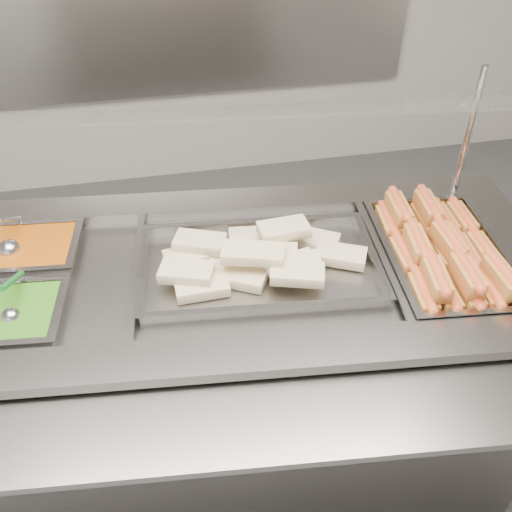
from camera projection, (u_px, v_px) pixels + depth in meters
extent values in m
cube|color=gray|center=(242.00, 367.00, 2.03)|extent=(1.93, 0.97, 0.90)
cube|color=gray|center=(250.00, 355.00, 1.46)|extent=(1.95, 0.34, 0.03)
cube|color=gray|center=(231.00, 202.00, 2.03)|extent=(1.95, 0.34, 0.03)
cube|color=black|center=(240.00, 295.00, 1.82)|extent=(1.73, 0.76, 0.02)
cube|color=gray|center=(382.00, 255.00, 1.77)|extent=(0.08, 0.59, 0.01)
cube|color=gray|center=(136.00, 270.00, 1.71)|extent=(0.08, 0.59, 0.01)
cube|color=gray|center=(257.00, 420.00, 1.35)|extent=(1.88, 0.45, 0.02)
cylinder|color=silver|center=(469.00, 132.00, 1.92)|extent=(0.02, 0.02, 0.46)
cube|color=silver|center=(231.00, 112.00, 1.65)|extent=(1.73, 0.48, 0.09)
cube|color=#AC4F09|center=(28.00, 256.00, 1.82)|extent=(0.31, 0.26, 0.09)
cube|color=#196610|center=(5.00, 323.00, 1.59)|extent=(0.31, 0.26, 0.09)
cube|color=#965E1F|center=(422.00, 296.00, 1.65)|extent=(0.08, 0.16, 0.05)
cylinder|color=#D44726|center=(424.00, 290.00, 1.63)|extent=(0.06, 0.17, 0.03)
cube|color=#965E1F|center=(403.00, 257.00, 1.79)|extent=(0.07, 0.16, 0.05)
cylinder|color=#D44726|center=(405.00, 251.00, 1.77)|extent=(0.05, 0.17, 0.03)
cube|color=#965E1F|center=(387.00, 224.00, 1.93)|extent=(0.08, 0.16, 0.05)
cylinder|color=#D44726|center=(388.00, 219.00, 1.91)|extent=(0.06, 0.17, 0.03)
cube|color=#965E1F|center=(444.00, 295.00, 1.65)|extent=(0.07, 0.16, 0.05)
cylinder|color=#D44726|center=(446.00, 288.00, 1.64)|extent=(0.05, 0.17, 0.03)
cube|color=#965E1F|center=(424.00, 255.00, 1.79)|extent=(0.07, 0.16, 0.05)
cylinder|color=#D44726|center=(425.00, 250.00, 1.78)|extent=(0.05, 0.17, 0.03)
cube|color=#965E1F|center=(406.00, 223.00, 1.93)|extent=(0.06, 0.16, 0.05)
cylinder|color=#D44726|center=(407.00, 217.00, 1.92)|extent=(0.04, 0.17, 0.03)
cube|color=#965E1F|center=(466.00, 293.00, 1.66)|extent=(0.06, 0.16, 0.05)
cylinder|color=#D44726|center=(468.00, 287.00, 1.64)|extent=(0.04, 0.17, 0.03)
cube|color=#965E1F|center=(443.00, 255.00, 1.80)|extent=(0.07, 0.16, 0.05)
cylinder|color=#D44726|center=(445.00, 249.00, 1.78)|extent=(0.05, 0.17, 0.03)
cube|color=#965E1F|center=(425.00, 221.00, 1.94)|extent=(0.07, 0.16, 0.05)
cylinder|color=#D44726|center=(426.00, 216.00, 1.92)|extent=(0.05, 0.17, 0.03)
cube|color=#965E1F|center=(487.00, 292.00, 1.66)|extent=(0.08, 0.16, 0.05)
cylinder|color=#D44726|center=(489.00, 285.00, 1.65)|extent=(0.06, 0.17, 0.03)
cube|color=#965E1F|center=(463.00, 254.00, 1.80)|extent=(0.07, 0.16, 0.05)
cylinder|color=#D44726|center=(465.00, 248.00, 1.79)|extent=(0.05, 0.17, 0.03)
cube|color=#965E1F|center=(443.00, 221.00, 1.94)|extent=(0.07, 0.16, 0.05)
cylinder|color=#D44726|center=(444.00, 215.00, 1.93)|extent=(0.05, 0.17, 0.03)
cube|color=#965E1F|center=(508.00, 290.00, 1.67)|extent=(0.07, 0.16, 0.05)
cylinder|color=#D44726|center=(511.00, 284.00, 1.65)|extent=(0.05, 0.17, 0.03)
cube|color=#965E1F|center=(483.00, 252.00, 1.81)|extent=(0.07, 0.16, 0.05)
cylinder|color=#D44726|center=(485.00, 246.00, 1.79)|extent=(0.04, 0.17, 0.03)
cube|color=#965E1F|center=(461.00, 220.00, 1.95)|extent=(0.07, 0.16, 0.05)
cylinder|color=#D44726|center=(463.00, 214.00, 1.93)|extent=(0.05, 0.17, 0.03)
cube|color=#965E1F|center=(436.00, 279.00, 1.62)|extent=(0.08, 0.16, 0.05)
cylinder|color=#D44726|center=(438.00, 273.00, 1.61)|extent=(0.06, 0.17, 0.03)
cube|color=#965E1F|center=(417.00, 244.00, 1.75)|extent=(0.08, 0.16, 0.05)
cylinder|color=#D44726|center=(418.00, 238.00, 1.73)|extent=(0.06, 0.17, 0.03)
cube|color=#965E1F|center=(399.00, 210.00, 1.90)|extent=(0.07, 0.16, 0.05)
cylinder|color=#D44726|center=(400.00, 204.00, 1.89)|extent=(0.05, 0.17, 0.03)
cube|color=#965E1F|center=(467.00, 276.00, 1.63)|extent=(0.07, 0.16, 0.05)
cylinder|color=#D44726|center=(469.00, 270.00, 1.62)|extent=(0.05, 0.17, 0.03)
cube|color=#965E1F|center=(448.00, 242.00, 1.76)|extent=(0.06, 0.16, 0.05)
cylinder|color=#D44726|center=(450.00, 236.00, 1.74)|extent=(0.04, 0.17, 0.03)
cube|color=#965E1F|center=(428.00, 208.00, 1.91)|extent=(0.07, 0.16, 0.05)
cylinder|color=#D44726|center=(429.00, 202.00, 1.89)|extent=(0.05, 0.17, 0.03)
cube|color=#965E1F|center=(502.00, 278.00, 1.63)|extent=(0.06, 0.16, 0.05)
cylinder|color=#D44726|center=(504.00, 272.00, 1.61)|extent=(0.04, 0.17, 0.03)
cube|color=#CAB087|center=(190.00, 256.00, 1.77)|extent=(0.17, 0.12, 0.03)
cube|color=#CAB087|center=(314.00, 240.00, 1.84)|extent=(0.18, 0.16, 0.03)
cube|color=#CAB087|center=(253.00, 238.00, 1.85)|extent=(0.16, 0.11, 0.03)
cube|color=#CAB087|center=(236.00, 260.00, 1.76)|extent=(0.17, 0.12, 0.03)
cube|color=#CAB087|center=(341.00, 256.00, 1.77)|extent=(0.18, 0.15, 0.03)
cube|color=#CAB087|center=(202.00, 287.00, 1.66)|extent=(0.16, 0.09, 0.03)
cube|color=#CAB087|center=(256.00, 255.00, 1.78)|extent=(0.18, 0.13, 0.03)
cube|color=#CAB087|center=(240.00, 277.00, 1.70)|extent=(0.18, 0.15, 0.03)
cube|color=#CAB087|center=(298.00, 274.00, 1.65)|extent=(0.17, 0.13, 0.03)
cube|color=#CAB087|center=(293.00, 266.00, 1.69)|extent=(0.17, 0.12, 0.03)
cube|color=#CAB087|center=(186.00, 272.00, 1.67)|extent=(0.18, 0.13, 0.03)
cube|color=#CAB087|center=(295.00, 265.00, 1.69)|extent=(0.16, 0.09, 0.03)
cube|color=#CAB087|center=(200.00, 242.00, 1.77)|extent=(0.18, 0.14, 0.03)
cube|color=#CAB087|center=(272.00, 254.00, 1.73)|extent=(0.17, 0.12, 0.03)
cube|color=#CAB087|center=(248.00, 253.00, 1.68)|extent=(0.17, 0.13, 0.03)
cube|color=#CAB087|center=(284.00, 229.00, 1.77)|extent=(0.16, 0.10, 0.03)
cube|color=#CAB087|center=(259.00, 254.00, 1.68)|extent=(0.18, 0.14, 0.03)
sphere|color=#B9BABE|center=(10.00, 251.00, 1.78)|extent=(0.07, 0.07, 0.07)
cylinder|color=#B9BABE|center=(11.00, 219.00, 1.80)|extent=(0.03, 0.16, 0.11)
sphere|color=#B9BABE|center=(11.00, 317.00, 1.55)|extent=(0.06, 0.06, 0.06)
cylinder|color=#126723|center=(12.00, 280.00, 1.58)|extent=(0.03, 0.16, 0.09)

